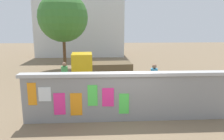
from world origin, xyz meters
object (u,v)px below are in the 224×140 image
Objects in this scene: motorcycle at (128,97)px; person_walking at (65,74)px; auto_rickshaw_truck at (98,68)px; bicycle_near at (82,96)px; bicycle_far at (183,90)px; person_bystander at (154,77)px; tree_roadside at (63,17)px.

person_walking is at bearing 141.56° from motorcycle.
auto_rickshaw_truck is at bearing 46.90° from person_walking.
bicycle_far is at bearing 9.23° from bicycle_near.
person_walking is 4.61m from person_bystander.
bicycle_near is (-0.74, -3.75, -0.54)m from auto_rickshaw_truck.
person_walking is at bearing 118.60° from bicycle_near.
bicycle_far is at bearing -47.45° from tree_roadside.
tree_roadside is at bearing 103.57° from bicycle_near.
motorcycle is at bearing -38.44° from person_walking.
tree_roadside is at bearing 120.87° from auto_rickshaw_truck.
person_bystander is 9.72m from tree_roadside.
bicycle_far is at bearing -35.17° from auto_rickshaw_truck.
person_bystander reaches higher than bicycle_near.
bicycle_near is at bearing 165.08° from motorcycle.
bicycle_far is 6.08m from person_walking.
motorcycle is 1.17× the size of person_walking.
tree_roadside reaches higher than auto_rickshaw_truck.
auto_rickshaw_truck is 1.95× the size of motorcycle.
auto_rickshaw_truck is 4.50m from motorcycle.
motorcycle is at bearing -133.69° from person_bystander.
tree_roadside is (-1.00, 6.51, 3.15)m from person_walking.
bicycle_far is 1.05× the size of person_bystander.
person_bystander is (3.51, 1.03, 0.62)m from bicycle_near.
person_bystander is at bearing -53.02° from tree_roadside.
bicycle_far reaches higher than motorcycle.
auto_rickshaw_truck is 2.24× the size of bicycle_near.
bicycle_near is 3.71m from person_bystander.
bicycle_near is 1.02× the size of person_bystander.
auto_rickshaw_truck is at bearing -59.13° from tree_roadside.
bicycle_near is at bearing -163.65° from person_bystander.
person_walking reaches higher than motorcycle.
motorcycle is 1.17× the size of person_bystander.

